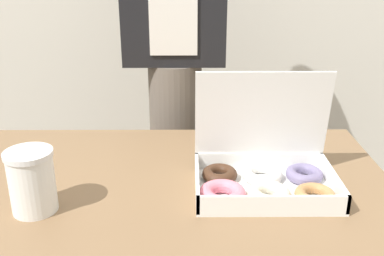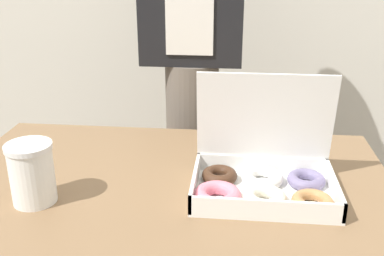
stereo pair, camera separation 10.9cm
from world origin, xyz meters
The scene contains 3 objects.
donut_box centered at (0.23, -0.04, 0.76)m, with size 0.34×0.24×0.28m.
coffee_cup centered at (-0.29, -0.13, 0.79)m, with size 0.11×0.11×0.15m.
person_customer centered at (0.00, 0.59, 0.96)m, with size 0.36×0.22×1.69m.
Camera 2 is at (0.16, -1.01, 1.26)m, focal length 42.00 mm.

